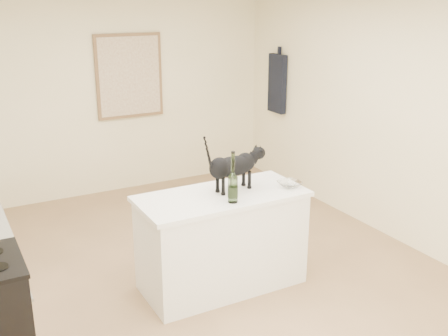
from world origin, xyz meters
TOP-DOWN VIEW (x-y plane):
  - floor at (0.00, 0.00)m, footprint 5.50×5.50m
  - wall_back at (0.00, 2.75)m, footprint 4.50×0.00m
  - wall_right at (2.25, 0.00)m, footprint 0.00×5.50m
  - island_base at (0.10, -0.20)m, footprint 1.44×0.67m
  - island_top at (0.10, -0.20)m, footprint 1.50×0.70m
  - artwork_frame at (0.30, 2.72)m, footprint 0.90×0.03m
  - artwork_canvas at (0.30, 2.70)m, footprint 0.82×0.00m
  - hanging_garment at (2.19, 2.05)m, footprint 0.08×0.34m
  - black_cat at (0.23, -0.17)m, footprint 0.60×0.24m
  - wine_bottle at (0.09, -0.41)m, footprint 0.09×0.09m
  - glass_bowl at (0.73, -0.34)m, footprint 0.22×0.22m

SIDE VIEW (x-z plane):
  - floor at x=0.00m, z-range 0.00..0.00m
  - island_base at x=0.10m, z-range 0.00..0.86m
  - island_top at x=0.10m, z-range 0.86..0.90m
  - glass_bowl at x=0.73m, z-range 0.90..0.95m
  - wine_bottle at x=0.09m, z-range 0.90..1.29m
  - black_cat at x=0.23m, z-range 0.90..1.31m
  - wall_back at x=0.00m, z-range -0.95..3.55m
  - wall_right at x=2.25m, z-range -1.45..4.05m
  - hanging_garment at x=2.19m, z-range 1.00..1.80m
  - artwork_frame at x=0.30m, z-range 1.00..2.10m
  - artwork_canvas at x=0.30m, z-range 1.04..2.06m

